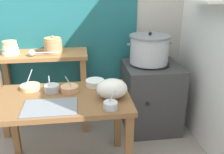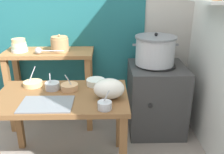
% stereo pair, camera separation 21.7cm
% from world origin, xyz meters
% --- Properties ---
extents(wall_back, '(4.40, 0.12, 2.60)m').
position_xyz_m(wall_back, '(0.08, 1.10, 1.30)').
color(wall_back, '#B2ADA3').
rests_on(wall_back, ground).
extents(prep_table, '(1.10, 0.66, 0.72)m').
position_xyz_m(prep_table, '(-0.01, 0.09, 0.61)').
color(prep_table, brown).
rests_on(prep_table, ground).
extents(back_shelf_table, '(0.96, 0.40, 0.90)m').
position_xyz_m(back_shelf_table, '(-0.27, 0.83, 0.68)').
color(back_shelf_table, '#9E6B3D').
rests_on(back_shelf_table, ground).
extents(stove_block, '(0.60, 0.61, 0.78)m').
position_xyz_m(stove_block, '(0.91, 0.70, 0.38)').
color(stove_block, '#383838').
rests_on(stove_block, ground).
extents(steamer_pot, '(0.48, 0.43, 0.34)m').
position_xyz_m(steamer_pot, '(0.87, 0.72, 0.93)').
color(steamer_pot, '#B7BABF').
rests_on(steamer_pot, stove_block).
extents(clay_pot, '(0.19, 0.19, 0.18)m').
position_xyz_m(clay_pot, '(-0.14, 0.83, 0.98)').
color(clay_pot, tan).
rests_on(clay_pot, back_shelf_table).
extents(bowl_stack_enamel, '(0.17, 0.17, 0.14)m').
position_xyz_m(bowl_stack_enamel, '(-0.57, 0.82, 0.96)').
color(bowl_stack_enamel, silver).
rests_on(bowl_stack_enamel, back_shelf_table).
extents(ladle, '(0.31, 0.07, 0.07)m').
position_xyz_m(ladle, '(-0.33, 0.72, 0.93)').
color(ladle, '#B7BABF').
rests_on(ladle, back_shelf_table).
extents(serving_tray, '(0.40, 0.28, 0.01)m').
position_xyz_m(serving_tray, '(-0.10, -0.08, 0.72)').
color(serving_tray, slate).
rests_on(serving_tray, prep_table).
extents(plastic_bag, '(0.25, 0.20, 0.16)m').
position_xyz_m(plastic_bag, '(0.38, 0.03, 0.80)').
color(plastic_bag, silver).
rests_on(plastic_bag, prep_table).
extents(prep_bowl_0, '(0.11, 0.11, 0.15)m').
position_xyz_m(prep_bowl_0, '(0.35, -0.16, 0.75)').
color(prep_bowl_0, '#B7BABF').
rests_on(prep_bowl_0, prep_table).
extents(prep_bowl_1, '(0.17, 0.17, 0.17)m').
position_xyz_m(prep_bowl_1, '(-0.31, 0.30, 0.74)').
color(prep_bowl_1, '#E5C684').
rests_on(prep_bowl_1, prep_table).
extents(prep_bowl_2, '(0.12, 0.12, 0.14)m').
position_xyz_m(prep_bowl_2, '(-0.11, 0.21, 0.76)').
color(prep_bowl_2, '#B7BABF').
rests_on(prep_bowl_2, prep_table).
extents(prep_bowl_3, '(0.17, 0.17, 0.05)m').
position_xyz_m(prep_bowl_3, '(0.26, 0.30, 0.75)').
color(prep_bowl_3, silver).
rests_on(prep_bowl_3, prep_table).
extents(prep_bowl_4, '(0.15, 0.15, 0.15)m').
position_xyz_m(prep_bowl_4, '(0.04, 0.20, 0.75)').
color(prep_bowl_4, tan).
rests_on(prep_bowl_4, prep_table).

